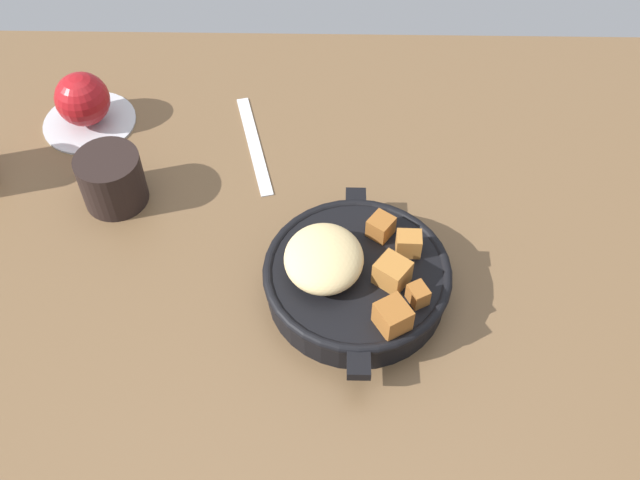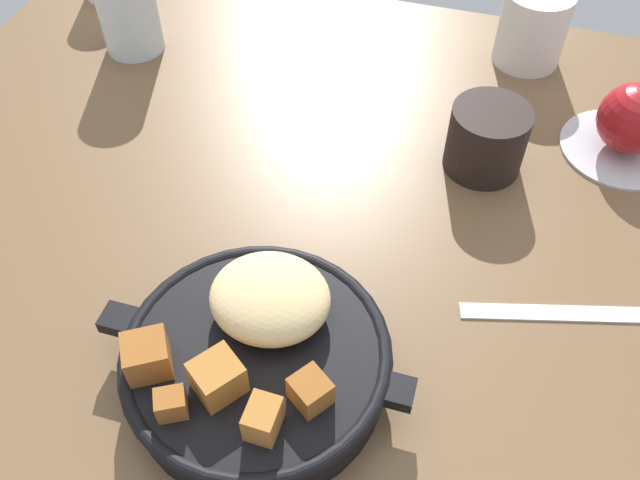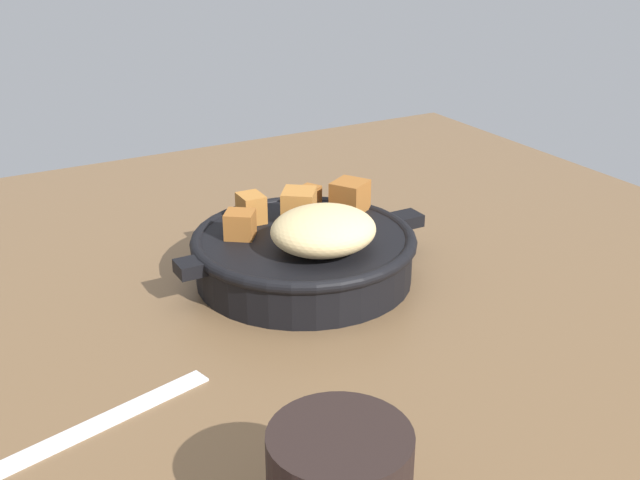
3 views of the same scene
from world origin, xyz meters
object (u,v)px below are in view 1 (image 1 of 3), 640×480
cast_iron_skillet (354,278)px  red_apple (82,99)px  butter_knife (254,144)px  coffee_mug_dark (112,179)px

cast_iron_skillet → red_apple: bearing=52.2°
butter_knife → coffee_mug_dark: coffee_mug_dark is taller
red_apple → coffee_mug_dark: (-13.85, -6.43, -0.72)cm
cast_iron_skillet → coffee_mug_dark: size_ratio=3.18×
cast_iron_skillet → coffee_mug_dark: bearing=64.5°
butter_knife → coffee_mug_dark: 19.45cm
butter_knife → red_apple: bearing=65.8°
red_apple → butter_knife: (-3.97, -22.86, -4.03)cm
cast_iron_skillet → coffee_mug_dark: cast_iron_skillet is taller
coffee_mug_dark → butter_knife: bearing=-59.0°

